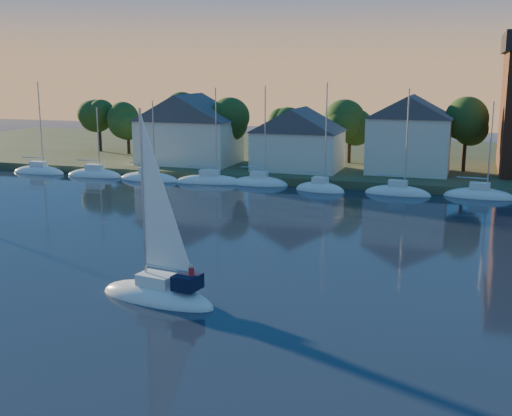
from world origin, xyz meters
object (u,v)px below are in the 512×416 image
at_px(clubhouse_centre, 298,138).
at_px(clubhouse_west, 189,128).
at_px(clubhouse_east, 409,133).
at_px(hero_sailboat, 159,292).

bearing_deg(clubhouse_centre, clubhouse_west, 176.42).
bearing_deg(clubhouse_east, hero_sailboat, -101.47).
bearing_deg(clubhouse_west, clubhouse_centre, -3.58).
xyz_separation_m(clubhouse_west, clubhouse_east, (30.00, 1.00, 0.07)).
bearing_deg(clubhouse_centre, clubhouse_east, 8.13).
height_order(clubhouse_west, clubhouse_east, clubhouse_east).
bearing_deg(clubhouse_west, hero_sailboat, -67.74).
distance_m(clubhouse_west, hero_sailboat, 52.86).
height_order(clubhouse_centre, hero_sailboat, hero_sailboat).
bearing_deg(clubhouse_west, clubhouse_east, 1.91).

